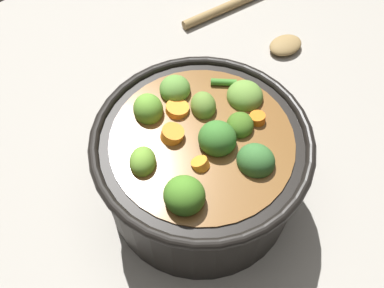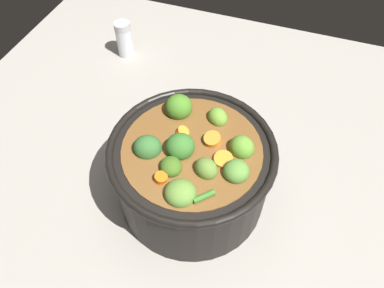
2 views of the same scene
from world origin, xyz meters
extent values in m
plane|color=#9E998E|center=(0.00, 0.00, 0.00)|extent=(1.10, 1.10, 0.00)
cylinder|color=black|center=(0.00, 0.00, 0.06)|extent=(0.25, 0.25, 0.13)
torus|color=black|center=(0.00, 0.00, 0.13)|extent=(0.26, 0.26, 0.01)
cylinder|color=brown|center=(0.00, 0.00, 0.07)|extent=(0.21, 0.21, 0.12)
ellipsoid|color=#386E32|center=(0.06, 0.02, 0.13)|extent=(0.05, 0.05, 0.04)
ellipsoid|color=#498226|center=(0.05, -0.06, 0.14)|extent=(0.06, 0.06, 0.04)
ellipsoid|color=#426A1F|center=(0.02, 0.04, 0.13)|extent=(0.05, 0.05, 0.03)
ellipsoid|color=olive|center=(-0.03, 0.03, 0.13)|extent=(0.05, 0.04, 0.03)
ellipsoid|color=#639B32|center=(-0.07, -0.02, 0.14)|extent=(0.05, 0.05, 0.04)
ellipsoid|color=olive|center=(-0.02, -0.07, 0.13)|extent=(0.05, 0.05, 0.03)
ellipsoid|color=#5E923C|center=(-0.07, 0.02, 0.13)|extent=(0.04, 0.04, 0.03)
ellipsoid|color=olive|center=(-0.01, 0.08, 0.13)|extent=(0.05, 0.05, 0.03)
ellipsoid|color=#3A762C|center=(0.02, 0.01, 0.14)|extent=(0.06, 0.06, 0.04)
cylinder|color=orange|center=(-0.02, -0.02, 0.13)|extent=(0.04, 0.04, 0.02)
cylinder|color=orange|center=(0.02, -0.02, 0.13)|extent=(0.02, 0.02, 0.02)
cylinder|color=orange|center=(0.02, 0.07, 0.13)|extent=(0.02, 0.02, 0.02)
cylinder|color=orange|center=(-0.05, 0.01, 0.13)|extent=(0.03, 0.03, 0.01)
cylinder|color=#3C7929|center=(-0.04, 0.07, 0.13)|extent=(0.03, 0.03, 0.01)
cylinder|color=silver|center=(0.28, -0.31, 0.03)|extent=(0.04, 0.04, 0.07)
cylinder|color=#B7B7BC|center=(0.28, -0.31, 0.08)|extent=(0.04, 0.04, 0.02)
camera|label=1|loc=(0.19, -0.18, 0.53)|focal=39.40mm
camera|label=2|loc=(-0.11, 0.32, 0.57)|focal=35.03mm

